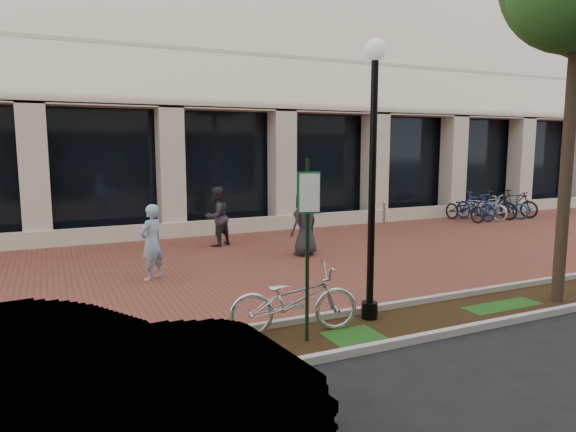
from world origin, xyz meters
name	(u,v)px	position (x,y,z in m)	size (l,w,h in m)	color
ground	(290,260)	(0.00, 0.00, 0.00)	(120.00, 120.00, 0.00)	black
brick_plaza	(290,259)	(0.00, 0.00, 0.01)	(40.00, 9.00, 0.01)	brown
planting_strip	(421,320)	(0.00, -5.25, 0.01)	(40.00, 1.50, 0.01)	black
curb_plaza_side	(395,305)	(0.00, -4.50, 0.06)	(40.00, 0.12, 0.12)	#ACABA2
curb_street_side	(452,332)	(0.00, -6.00, 0.06)	(40.00, 0.12, 0.12)	#ACABA2
parking_sign	(308,229)	(-2.21, -5.27, 1.75)	(0.34, 0.07, 2.79)	#133516
lamppost	(373,166)	(-0.75, -4.79, 2.64)	(0.36, 0.36, 4.69)	black
locked_bicycle	(294,300)	(-2.22, -4.83, 0.55)	(0.73, 2.08, 1.09)	silver
pedestrian_left	(152,242)	(-3.65, -0.51, 0.85)	(0.62, 0.41, 1.69)	#8EB5D4
pedestrian_mid	(217,217)	(-1.18, 2.58, 0.88)	(0.86, 0.67, 1.77)	#2A2A2F
pedestrian_right	(305,223)	(0.59, 0.31, 0.90)	(0.88, 0.57, 1.81)	#25262A
bollard	(384,213)	(5.76, 3.88, 0.46)	(0.12, 0.12, 0.89)	#ADADB1
bike_rack_cluster	(490,206)	(10.56, 3.30, 0.54)	(3.72, 2.07, 1.14)	black
sedan_near_curb	(61,408)	(-5.66, -7.41, 0.77)	(1.63, 4.67, 1.54)	#A2A2A7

